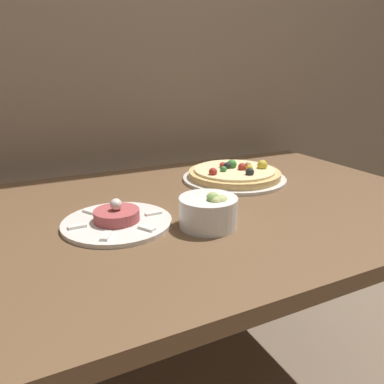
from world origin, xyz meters
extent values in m
cube|color=brown|center=(0.00, 0.44, 0.71)|extent=(1.38, 0.88, 0.03)
cylinder|color=brown|center=(0.63, 0.82, 0.35)|extent=(0.06, 0.06, 0.69)
cylinder|color=silver|center=(0.23, 0.59, 0.73)|extent=(0.33, 0.33, 0.01)
cylinder|color=#DBB26B|center=(0.23, 0.59, 0.75)|extent=(0.29, 0.29, 0.02)
cylinder|color=beige|center=(0.23, 0.59, 0.76)|extent=(0.26, 0.26, 0.01)
sphere|color=#B22D23|center=(0.13, 0.56, 0.77)|extent=(0.03, 0.03, 0.03)
sphere|color=gold|center=(0.31, 0.56, 0.77)|extent=(0.03, 0.03, 0.03)
sphere|color=black|center=(0.21, 0.61, 0.77)|extent=(0.02, 0.02, 0.02)
sphere|color=#B22D23|center=(0.24, 0.57, 0.77)|extent=(0.03, 0.03, 0.03)
sphere|color=gold|center=(0.26, 0.56, 0.77)|extent=(0.02, 0.02, 0.02)
sphere|color=black|center=(0.23, 0.51, 0.77)|extent=(0.03, 0.03, 0.03)
sphere|color=#997047|center=(0.27, 0.58, 0.77)|extent=(0.02, 0.02, 0.02)
sphere|color=#387F33|center=(0.18, 0.58, 0.77)|extent=(0.02, 0.02, 0.02)
sphere|color=#387F33|center=(0.23, 0.61, 0.77)|extent=(0.03, 0.03, 0.03)
sphere|color=#B22D23|center=(0.20, 0.62, 0.77)|extent=(0.02, 0.02, 0.02)
cylinder|color=silver|center=(-0.21, 0.40, 0.73)|extent=(0.25, 0.25, 0.01)
cylinder|color=#A84747|center=(-0.21, 0.40, 0.75)|extent=(0.10, 0.10, 0.03)
sphere|color=silver|center=(-0.21, 0.40, 0.78)|extent=(0.03, 0.03, 0.03)
cube|color=white|center=(-0.12, 0.40, 0.74)|extent=(0.04, 0.02, 0.01)
cube|color=white|center=(-0.17, 0.48, 0.74)|extent=(0.03, 0.04, 0.01)
cube|color=white|center=(-0.26, 0.48, 0.74)|extent=(0.03, 0.04, 0.01)
cube|color=white|center=(-0.30, 0.40, 0.74)|extent=(0.04, 0.02, 0.01)
cube|color=white|center=(-0.26, 0.33, 0.74)|extent=(0.03, 0.04, 0.01)
cube|color=white|center=(-0.17, 0.33, 0.74)|extent=(0.03, 0.04, 0.01)
cylinder|color=white|center=(-0.03, 0.30, 0.76)|extent=(0.13, 0.13, 0.07)
sphere|color=#A3B25B|center=(-0.02, 0.30, 0.79)|extent=(0.03, 0.03, 0.03)
sphere|color=#B7BC70|center=(-0.03, 0.28, 0.79)|extent=(0.03, 0.03, 0.03)
sphere|color=#668E42|center=(-0.03, 0.28, 0.79)|extent=(0.04, 0.04, 0.04)
sphere|color=#B7BC70|center=(-0.01, 0.28, 0.79)|extent=(0.03, 0.03, 0.03)
sphere|color=#A3B25B|center=(-0.01, 0.28, 0.79)|extent=(0.03, 0.03, 0.03)
camera|label=1|loc=(-0.41, -0.39, 1.07)|focal=35.00mm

